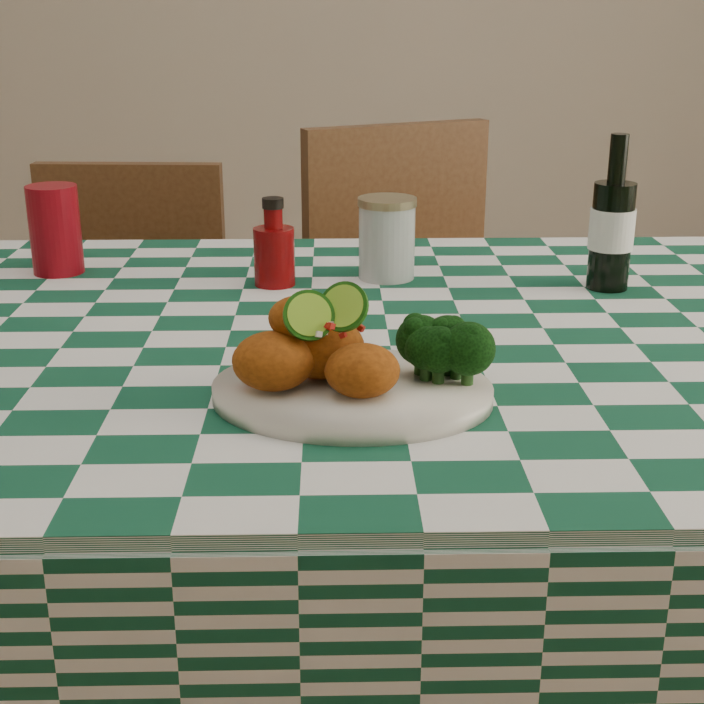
{
  "coord_description": "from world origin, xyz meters",
  "views": [
    {
      "loc": [
        0.03,
        -1.22,
        1.19
      ],
      "look_at": [
        0.05,
        -0.24,
        0.84
      ],
      "focal_mm": 50.0,
      "sensor_mm": 36.0,
      "label": 1
    }
  ],
  "objects_px": {
    "dining_table": "(313,588)",
    "plate": "(352,392)",
    "ketchup_bottle": "(274,242)",
    "red_tumbler": "(55,230)",
    "beer_bottle": "(613,213)",
    "wooden_chair_left": "(121,388)",
    "fried_chicken_pile": "(330,338)",
    "wooden_chair_right": "(436,361)",
    "mason_jar": "(387,238)"
  },
  "relations": [
    {
      "from": "plate",
      "to": "fried_chicken_pile",
      "type": "relative_size",
      "value": 1.85
    },
    {
      "from": "ketchup_bottle",
      "to": "wooden_chair_right",
      "type": "xyz_separation_m",
      "value": [
        0.31,
        0.51,
        -0.38
      ]
    },
    {
      "from": "wooden_chair_right",
      "to": "beer_bottle",
      "type": "bearing_deg",
      "value": -93.93
    },
    {
      "from": "fried_chicken_pile",
      "to": "red_tumbler",
      "type": "xyz_separation_m",
      "value": [
        -0.43,
        0.54,
        -0.0
      ]
    },
    {
      "from": "dining_table",
      "to": "fried_chicken_pile",
      "type": "distance_m",
      "value": 0.52
    },
    {
      "from": "red_tumbler",
      "to": "ketchup_bottle",
      "type": "bearing_deg",
      "value": -12.85
    },
    {
      "from": "dining_table",
      "to": "red_tumbler",
      "type": "distance_m",
      "value": 0.68
    },
    {
      "from": "dining_table",
      "to": "beer_bottle",
      "type": "xyz_separation_m",
      "value": [
        0.44,
        0.19,
        0.51
      ]
    },
    {
      "from": "plate",
      "to": "wooden_chair_left",
      "type": "distance_m",
      "value": 1.09
    },
    {
      "from": "red_tumbler",
      "to": "ketchup_bottle",
      "type": "height_order",
      "value": "red_tumbler"
    },
    {
      "from": "beer_bottle",
      "to": "wooden_chair_right",
      "type": "distance_m",
      "value": 0.71
    },
    {
      "from": "beer_bottle",
      "to": "wooden_chair_left",
      "type": "distance_m",
      "value": 1.09
    },
    {
      "from": "plate",
      "to": "wooden_chair_left",
      "type": "xyz_separation_m",
      "value": [
        -0.46,
        0.92,
        -0.36
      ]
    },
    {
      "from": "beer_bottle",
      "to": "mason_jar",
      "type": "bearing_deg",
      "value": 168.75
    },
    {
      "from": "plate",
      "to": "ketchup_bottle",
      "type": "distance_m",
      "value": 0.47
    },
    {
      "from": "dining_table",
      "to": "plate",
      "type": "bearing_deg",
      "value": -78.09
    },
    {
      "from": "beer_bottle",
      "to": "plate",
      "type": "bearing_deg",
      "value": -132.42
    },
    {
      "from": "plate",
      "to": "mason_jar",
      "type": "bearing_deg",
      "value": 82.52
    },
    {
      "from": "plate",
      "to": "wooden_chair_right",
      "type": "relative_size",
      "value": 0.32
    },
    {
      "from": "mason_jar",
      "to": "wooden_chair_left",
      "type": "relative_size",
      "value": 0.14
    },
    {
      "from": "beer_bottle",
      "to": "fried_chicken_pile",
      "type": "bearing_deg",
      "value": -134.04
    },
    {
      "from": "dining_table",
      "to": "fried_chicken_pile",
      "type": "height_order",
      "value": "fried_chicken_pile"
    },
    {
      "from": "red_tumbler",
      "to": "mason_jar",
      "type": "relative_size",
      "value": 1.1
    },
    {
      "from": "red_tumbler",
      "to": "ketchup_bottle",
      "type": "distance_m",
      "value": 0.35
    },
    {
      "from": "fried_chicken_pile",
      "to": "beer_bottle",
      "type": "height_order",
      "value": "beer_bottle"
    },
    {
      "from": "mason_jar",
      "to": "dining_table",
      "type": "bearing_deg",
      "value": -114.42
    },
    {
      "from": "mason_jar",
      "to": "wooden_chair_right",
      "type": "distance_m",
      "value": 0.62
    },
    {
      "from": "dining_table",
      "to": "mason_jar",
      "type": "bearing_deg",
      "value": 65.58
    },
    {
      "from": "wooden_chair_right",
      "to": "dining_table",
      "type": "bearing_deg",
      "value": -132.58
    },
    {
      "from": "mason_jar",
      "to": "wooden_chair_left",
      "type": "distance_m",
      "value": 0.79
    },
    {
      "from": "dining_table",
      "to": "wooden_chair_right",
      "type": "relative_size",
      "value": 1.76
    },
    {
      "from": "plate",
      "to": "red_tumbler",
      "type": "xyz_separation_m",
      "value": [
        -0.45,
        0.54,
        0.06
      ]
    },
    {
      "from": "red_tumbler",
      "to": "wooden_chair_right",
      "type": "relative_size",
      "value": 0.15
    },
    {
      "from": "dining_table",
      "to": "wooden_chair_left",
      "type": "relative_size",
      "value": 1.91
    },
    {
      "from": "fried_chicken_pile",
      "to": "wooden_chair_left",
      "type": "height_order",
      "value": "fried_chicken_pile"
    },
    {
      "from": "dining_table",
      "to": "wooden_chair_left",
      "type": "bearing_deg",
      "value": 120.97
    },
    {
      "from": "fried_chicken_pile",
      "to": "wooden_chair_right",
      "type": "xyz_separation_m",
      "value": [
        0.22,
        0.97,
        -0.38
      ]
    },
    {
      "from": "fried_chicken_pile",
      "to": "beer_bottle",
      "type": "bearing_deg",
      "value": 45.96
    },
    {
      "from": "plate",
      "to": "ketchup_bottle",
      "type": "xyz_separation_m",
      "value": [
        -0.11,
        0.46,
        0.06
      ]
    },
    {
      "from": "fried_chicken_pile",
      "to": "plate",
      "type": "bearing_deg",
      "value": 0.0
    },
    {
      "from": "dining_table",
      "to": "fried_chicken_pile",
      "type": "xyz_separation_m",
      "value": [
        0.03,
        -0.24,
        0.46
      ]
    },
    {
      "from": "dining_table",
      "to": "plate",
      "type": "relative_size",
      "value": 5.49
    },
    {
      "from": "beer_bottle",
      "to": "wooden_chair_right",
      "type": "xyz_separation_m",
      "value": [
        -0.19,
        0.54,
        -0.43
      ]
    },
    {
      "from": "fried_chicken_pile",
      "to": "wooden_chair_right",
      "type": "bearing_deg",
      "value": 76.93
    },
    {
      "from": "wooden_chair_left",
      "to": "wooden_chair_right",
      "type": "relative_size",
      "value": 0.92
    },
    {
      "from": "dining_table",
      "to": "wooden_chair_right",
      "type": "distance_m",
      "value": 0.77
    },
    {
      "from": "wooden_chair_right",
      "to": "plate",
      "type": "bearing_deg",
      "value": -125.23
    },
    {
      "from": "wooden_chair_left",
      "to": "plate",
      "type": "bearing_deg",
      "value": -60.29
    },
    {
      "from": "dining_table",
      "to": "red_tumbler",
      "type": "relative_size",
      "value": 12.04
    },
    {
      "from": "fried_chicken_pile",
      "to": "beer_bottle",
      "type": "distance_m",
      "value": 0.6
    }
  ]
}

